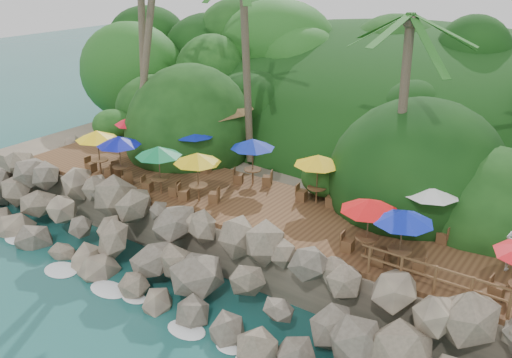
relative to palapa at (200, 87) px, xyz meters
The scene contains 10 objects.
ground 12.92m from the palapa, 57.60° to the right, with size 140.00×140.00×0.00m, color #19514F.
land_base 9.99m from the palapa, 45.29° to the left, with size 32.00×25.20×2.10m, color gray.
jungle_hill 16.15m from the palapa, 65.77° to the left, with size 44.80×28.00×15.40m, color #143811.
seawall 10.95m from the palapa, 51.39° to the right, with size 29.00×4.00×2.30m, color gray, non-canonical shape.
terrace 8.08m from the palapa, 31.21° to the right, with size 26.00×5.00×0.20m, color brown.
jungle_foliage 9.97m from the palapa, 40.32° to the left, with size 44.00×16.00×12.00m, color #143811, non-canonical shape.
foam_line 12.68m from the palapa, 56.78° to the right, with size 25.20×0.80×0.06m.
palapa is the anchor object (origin of this frame).
dining_clusters 7.41m from the palapa, 34.21° to the right, with size 21.33×5.23×2.20m.
railing 16.64m from the palapa, 21.85° to the right, with size 6.10×0.10×1.00m.
Camera 1 is at (12.41, -11.59, 12.22)m, focal length 38.90 mm.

